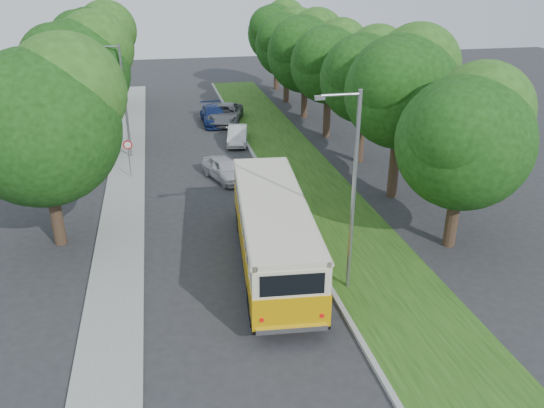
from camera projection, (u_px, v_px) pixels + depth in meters
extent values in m
plane|color=#29292B|center=(232.00, 269.00, 22.70)|extent=(120.00, 120.00, 0.00)
cube|color=gray|center=(286.00, 212.00, 27.84)|extent=(0.20, 70.00, 0.15)
cube|color=#204312|center=(329.00, 208.00, 28.30)|extent=(4.50, 70.00, 0.13)
cube|color=gray|center=(122.00, 227.00, 26.22)|extent=(2.20, 70.00, 0.12)
cylinder|color=#332319|center=(453.00, 212.00, 24.00)|extent=(0.56, 0.56, 3.35)
sphere|color=#13370C|center=(464.00, 143.00, 22.67)|extent=(5.85, 5.85, 5.85)
sphere|color=#13370C|center=(482.00, 111.00, 22.92)|extent=(4.38, 4.38, 4.38)
sphere|color=#13370C|center=(456.00, 132.00, 21.55)|extent=(4.09, 4.09, 4.09)
cylinder|color=#332319|center=(395.00, 160.00, 29.13)|extent=(0.56, 0.56, 4.26)
sphere|color=#13370C|center=(401.00, 92.00, 27.61)|extent=(5.98, 5.98, 5.98)
sphere|color=#13370C|center=(417.00, 66.00, 27.86)|extent=(4.49, 4.49, 4.49)
sphere|color=#13370C|center=(393.00, 81.00, 26.46)|extent=(4.19, 4.19, 4.19)
cylinder|color=#332319|center=(361.00, 133.00, 34.62)|extent=(0.56, 0.56, 3.95)
sphere|color=#13370C|center=(364.00, 78.00, 33.20)|extent=(5.61, 5.61, 5.61)
sphere|color=#13370C|center=(377.00, 58.00, 33.43)|extent=(4.21, 4.21, 4.21)
sphere|color=#13370C|center=(356.00, 69.00, 32.12)|extent=(3.92, 3.92, 3.92)
cylinder|color=#332319|center=(327.00, 112.00, 39.93)|extent=(0.56, 0.56, 3.86)
sphere|color=#13370C|center=(329.00, 65.00, 38.51)|extent=(5.64, 5.64, 5.64)
sphere|color=#13370C|center=(340.00, 47.00, 38.75)|extent=(4.23, 4.23, 4.23)
sphere|color=#13370C|center=(321.00, 56.00, 37.43)|extent=(3.95, 3.95, 3.95)
cylinder|color=#332319|center=(304.00, 97.00, 45.32)|extent=(0.56, 0.56, 3.58)
sphere|color=#13370C|center=(305.00, 54.00, 43.89)|extent=(6.36, 6.36, 6.36)
sphere|color=#13370C|center=(317.00, 37.00, 44.16)|extent=(4.77, 4.77, 4.77)
sphere|color=#13370C|center=(297.00, 46.00, 42.67)|extent=(4.45, 4.45, 4.45)
cylinder|color=#332319|center=(286.00, 83.00, 50.64)|extent=(0.56, 0.56, 3.68)
sphere|color=#13370C|center=(287.00, 45.00, 49.23)|extent=(5.91, 5.91, 5.91)
sphere|color=#13370C|center=(296.00, 31.00, 49.48)|extent=(4.43, 4.43, 4.43)
sphere|color=#13370C|center=(279.00, 38.00, 48.10)|extent=(4.14, 4.14, 4.14)
cylinder|color=#332319|center=(276.00, 70.00, 56.00)|extent=(0.56, 0.56, 4.05)
sphere|color=#13370C|center=(277.00, 34.00, 54.51)|extent=(5.97, 5.97, 5.97)
sphere|color=#13370C|center=(285.00, 21.00, 54.77)|extent=(4.48, 4.48, 4.48)
sphere|color=#13370C|center=(270.00, 27.00, 53.37)|extent=(4.18, 4.18, 4.18)
cylinder|color=#332319|center=(55.00, 207.00, 24.08)|extent=(0.56, 0.56, 3.68)
sphere|color=#13370C|center=(40.00, 128.00, 22.57)|extent=(6.80, 6.80, 6.80)
sphere|color=#13370C|center=(67.00, 92.00, 22.86)|extent=(5.10, 5.10, 5.10)
sphere|color=#13370C|center=(6.00, 115.00, 21.27)|extent=(4.76, 4.76, 4.76)
cylinder|color=#332319|center=(86.00, 126.00, 36.59)|extent=(0.56, 0.56, 3.68)
sphere|color=#13370C|center=(78.00, 72.00, 35.08)|extent=(6.80, 6.80, 6.80)
sphere|color=#13370C|center=(95.00, 49.00, 35.37)|extent=(5.10, 5.10, 5.10)
sphere|color=#13370C|center=(58.00, 61.00, 33.78)|extent=(4.76, 4.76, 4.76)
cylinder|color=#332319|center=(100.00, 91.00, 47.31)|extent=(0.56, 0.56, 3.68)
sphere|color=#13370C|center=(94.00, 48.00, 45.80)|extent=(6.80, 6.80, 6.80)
sphere|color=#13370C|center=(107.00, 30.00, 46.09)|extent=(5.10, 5.10, 5.10)
sphere|color=#13370C|center=(79.00, 39.00, 44.50)|extent=(4.76, 4.76, 4.76)
cylinder|color=gray|center=(353.00, 197.00, 19.69)|extent=(0.16, 0.16, 8.00)
cylinder|color=gray|center=(341.00, 95.00, 17.99)|extent=(1.40, 0.10, 0.10)
cube|color=gray|center=(320.00, 98.00, 17.87)|extent=(0.35, 0.16, 0.14)
cylinder|color=gray|center=(125.00, 103.00, 34.59)|extent=(0.16, 0.16, 7.50)
cylinder|color=gray|center=(107.00, 47.00, 32.99)|extent=(1.40, 0.10, 0.10)
cube|color=gray|center=(95.00, 48.00, 32.88)|extent=(0.35, 0.16, 0.14)
cylinder|color=gray|center=(129.00, 159.00, 32.05)|extent=(0.06, 0.06, 2.50)
cone|color=red|center=(128.00, 145.00, 31.65)|extent=(0.56, 0.02, 0.56)
cone|color=white|center=(128.00, 145.00, 31.63)|extent=(0.40, 0.02, 0.40)
imported|color=silver|center=(225.00, 169.00, 32.14)|extent=(2.79, 4.25, 1.34)
imported|color=silver|center=(238.00, 135.00, 38.82)|extent=(2.10, 4.08, 1.28)
imported|color=navy|center=(214.00, 115.00, 43.85)|extent=(2.06, 4.96, 1.43)
imported|color=#5B5F63|center=(226.00, 114.00, 44.02)|extent=(3.86, 5.94, 1.52)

